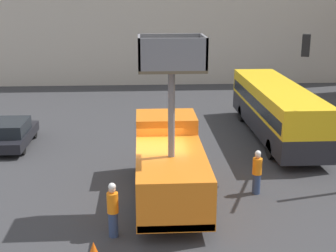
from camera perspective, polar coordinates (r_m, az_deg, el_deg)
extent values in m
plane|color=#333335|center=(18.93, -1.66, -8.47)|extent=(120.00, 120.00, 0.00)
cube|color=orange|center=(20.29, -0.24, -1.77)|extent=(2.55, 2.10, 2.33)
cube|color=orange|center=(17.12, 0.41, -6.40)|extent=(2.55, 4.91, 1.71)
cube|color=red|center=(15.26, 1.01, -12.33)|extent=(2.49, 0.10, 0.24)
cylinder|color=black|center=(20.64, -3.36, -4.76)|extent=(0.30, 1.04, 1.04)
cylinder|color=black|center=(20.75, 2.87, -4.63)|extent=(0.30, 1.04, 1.04)
cylinder|color=black|center=(17.41, -3.33, -8.91)|extent=(0.30, 1.04, 1.04)
cylinder|color=black|center=(17.55, 4.11, -8.72)|extent=(0.30, 1.04, 1.04)
cylinder|color=slate|center=(16.34, 0.42, 1.44)|extent=(0.24, 0.24, 3.13)
cube|color=brown|center=(16.00, 0.44, 7.03)|extent=(2.25, 1.67, 0.10)
cube|color=slate|center=(15.88, -3.53, 9.03)|extent=(0.08, 1.67, 1.05)
cube|color=slate|center=(16.02, 4.37, 9.08)|extent=(0.08, 1.67, 1.05)
cube|color=slate|center=(16.71, 0.26, 9.42)|extent=(2.25, 0.08, 1.05)
cube|color=slate|center=(15.13, 0.64, 8.69)|extent=(2.25, 0.08, 1.05)
cube|color=#232328|center=(26.53, 12.90, 0.69)|extent=(2.52, 11.00, 1.13)
cube|color=yellow|center=(26.23, 13.07, 3.33)|extent=(2.52, 11.00, 1.38)
cube|color=black|center=(26.27, 13.04, 2.89)|extent=(2.54, 10.56, 0.61)
cylinder|color=black|center=(29.57, 8.98, 1.53)|extent=(0.30, 0.97, 0.97)
cylinder|color=black|center=(30.12, 13.11, 1.57)|extent=(0.30, 0.97, 0.97)
cylinder|color=black|center=(23.24, 12.48, -2.78)|extent=(0.30, 0.97, 0.97)
cylinder|color=black|center=(23.93, 17.60, -2.61)|extent=(0.30, 0.97, 0.97)
cube|color=black|center=(20.03, 16.47, 9.42)|extent=(0.42, 0.42, 0.90)
sphere|color=red|center=(20.01, 16.53, 10.13)|extent=(0.20, 0.20, 0.20)
cylinder|color=navy|center=(15.97, -6.68, -11.81)|extent=(0.32, 0.32, 0.88)
cylinder|color=orange|center=(15.61, -6.77, -9.27)|extent=(0.38, 0.38, 0.69)
sphere|color=tan|center=(15.42, -6.83, -7.71)|extent=(0.24, 0.24, 0.24)
sphere|color=white|center=(15.38, -6.84, -7.34)|extent=(0.25, 0.25, 0.25)
cylinder|color=navy|center=(19.29, 10.72, -6.92)|extent=(0.32, 0.32, 0.84)
cylinder|color=orange|center=(19.01, 10.83, -4.84)|extent=(0.38, 0.38, 0.66)
sphere|color=tan|center=(18.85, 10.91, -3.58)|extent=(0.23, 0.23, 0.23)
sphere|color=white|center=(18.82, 10.92, -3.29)|extent=(0.24, 0.24, 0.24)
cone|color=#F25B0F|center=(14.76, -9.04, -14.91)|extent=(0.47, 0.47, 0.67)
cube|color=black|center=(25.80, -18.45, -1.24)|extent=(1.88, 4.39, 0.51)
cube|color=black|center=(25.44, -18.68, -0.16)|extent=(1.65, 2.41, 0.64)
cylinder|color=black|center=(27.33, -19.36, -0.81)|extent=(0.22, 0.64, 0.64)
cylinder|color=black|center=(26.92, -16.01, -0.76)|extent=(0.22, 0.64, 0.64)
cylinder|color=black|center=(24.41, -17.34, -2.63)|extent=(0.22, 0.64, 0.64)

